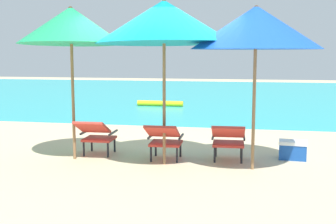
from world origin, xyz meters
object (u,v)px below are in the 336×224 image
(lounge_chair_left, at_px, (96,134))
(lounge_chair_right, at_px, (228,139))
(beach_umbrella_center, at_px, (164,22))
(cooler_box, at_px, (293,150))
(beach_umbrella_left, at_px, (71,26))
(lounge_chair_center, at_px, (164,138))
(beach_umbrella_right, at_px, (256,28))
(swim_buoy, at_px, (160,103))

(lounge_chair_left, bearing_deg, lounge_chair_right, 0.07)
(beach_umbrella_center, bearing_deg, cooler_box, 19.98)
(beach_umbrella_left, xyz_separation_m, beach_umbrella_center, (1.58, -0.05, 0.03))
(lounge_chair_center, relative_size, cooler_box, 1.79)
(lounge_chair_right, height_order, cooler_box, lounge_chair_right)
(beach_umbrella_center, bearing_deg, lounge_chair_center, 101.16)
(lounge_chair_right, distance_m, beach_umbrella_left, 3.20)
(beach_umbrella_left, xyz_separation_m, beach_umbrella_right, (3.00, -0.10, -0.07))
(swim_buoy, relative_size, lounge_chair_center, 1.80)
(beach_umbrella_center, bearing_deg, lounge_chair_left, 166.44)
(lounge_chair_center, distance_m, beach_umbrella_right, 2.30)
(beach_umbrella_left, height_order, beach_umbrella_center, beach_umbrella_center)
(beach_umbrella_right, xyz_separation_m, cooler_box, (0.68, 0.81, -2.02))
(beach_umbrella_right, bearing_deg, beach_umbrella_center, 178.22)
(lounge_chair_right, bearing_deg, beach_umbrella_center, -162.95)
(swim_buoy, bearing_deg, lounge_chair_left, -86.49)
(swim_buoy, relative_size, beach_umbrella_left, 0.62)
(lounge_chair_center, xyz_separation_m, beach_umbrella_center, (0.03, -0.15, 1.89))
(swim_buoy, distance_m, beach_umbrella_left, 8.02)
(swim_buoy, xyz_separation_m, beach_umbrella_right, (3.16, -7.82, 2.08))
(cooler_box, bearing_deg, swim_buoy, 118.67)
(lounge_chair_right, height_order, beach_umbrella_center, beach_umbrella_center)
(lounge_chair_right, relative_size, beach_umbrella_left, 0.35)
(lounge_chair_right, bearing_deg, cooler_box, 22.67)
(beach_umbrella_right, bearing_deg, beach_umbrella_left, 178.12)
(lounge_chair_left, distance_m, lounge_chair_center, 1.26)
(lounge_chair_left, bearing_deg, swim_buoy, 93.51)
(lounge_chair_center, xyz_separation_m, beach_umbrella_left, (-1.55, -0.10, 1.85))
(lounge_chair_right, bearing_deg, lounge_chair_left, -179.93)
(lounge_chair_center, relative_size, beach_umbrella_center, 0.29)
(beach_umbrella_right, bearing_deg, lounge_chair_center, 172.17)
(swim_buoy, relative_size, cooler_box, 3.22)
(lounge_chair_center, height_order, beach_umbrella_left, beach_umbrella_left)
(lounge_chair_left, relative_size, lounge_chair_right, 0.99)
(lounge_chair_left, bearing_deg, beach_umbrella_center, -13.56)
(beach_umbrella_left, bearing_deg, lounge_chair_center, 3.70)
(lounge_chair_left, relative_size, cooler_box, 1.79)
(lounge_chair_center, bearing_deg, swim_buoy, 102.65)
(beach_umbrella_center, xyz_separation_m, beach_umbrella_right, (1.42, -0.04, -0.11))
(swim_buoy, xyz_separation_m, cooler_box, (3.83, -7.01, 0.06))
(lounge_chair_left, height_order, lounge_chair_center, same)
(lounge_chair_right, distance_m, cooler_box, 1.19)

